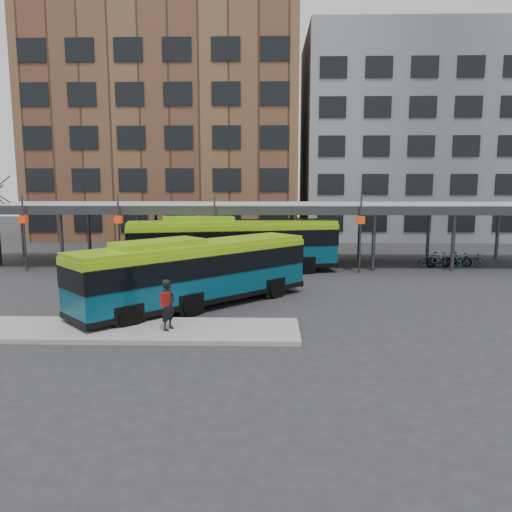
{
  "coord_description": "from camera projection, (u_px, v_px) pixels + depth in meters",
  "views": [
    {
      "loc": [
        0.35,
        -21.05,
        5.63
      ],
      "look_at": [
        -0.31,
        4.59,
        1.8
      ],
      "focal_mm": 35.0,
      "sensor_mm": 36.0,
      "label": 1
    }
  ],
  "objects": [
    {
      "name": "ground",
      "position": [
        260.0,
        313.0,
        21.65
      ],
      "size": [
        120.0,
        120.0,
        0.0
      ],
      "primitive_type": "plane",
      "color": "#28282B",
      "rests_on": "ground"
    },
    {
      "name": "boarding_island",
      "position": [
        114.0,
        330.0,
        18.81
      ],
      "size": [
        14.0,
        3.0,
        0.18
      ],
      "primitive_type": "cube",
      "color": "gray",
      "rests_on": "ground"
    },
    {
      "name": "canopy",
      "position": [
        263.0,
        207.0,
        33.8
      ],
      "size": [
        40.0,
        6.53,
        4.8
      ],
      "color": "#999B9E",
      "rests_on": "ground"
    },
    {
      "name": "building_brick",
      "position": [
        170.0,
        130.0,
        51.92
      ],
      "size": [
        26.0,
        14.0,
        22.0
      ],
      "primitive_type": "cube",
      "color": "brown",
      "rests_on": "ground"
    },
    {
      "name": "building_grey",
      "position": [
        421.0,
        139.0,
        51.4
      ],
      "size": [
        24.0,
        14.0,
        20.0
      ],
      "primitive_type": "cube",
      "color": "slate",
      "rests_on": "ground"
    },
    {
      "name": "bus_front",
      "position": [
        196.0,
        271.0,
        22.4
      ],
      "size": [
        10.02,
        9.8,
        3.19
      ],
      "rotation": [
        0.0,
        0.0,
        0.77
      ],
      "color": "#073F55",
      "rests_on": "ground"
    },
    {
      "name": "bus_rear",
      "position": [
        232.0,
        243.0,
        30.92
      ],
      "size": [
        13.08,
        5.26,
        3.53
      ],
      "rotation": [
        0.0,
        0.0,
        0.2
      ],
      "color": "#073F55",
      "rests_on": "ground"
    },
    {
      "name": "pedestrian",
      "position": [
        168.0,
        304.0,
        18.4
      ],
      "size": [
        0.66,
        0.8,
        1.89
      ],
      "rotation": [
        0.0,
        0.0,
        1.23
      ],
      "color": "black",
      "rests_on": "boarding_island"
    },
    {
      "name": "bike_rack",
      "position": [
        450.0,
        260.0,
        33.0
      ],
      "size": [
        4.54,
        1.3,
        1.04
      ],
      "color": "slate",
      "rests_on": "ground"
    }
  ]
}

